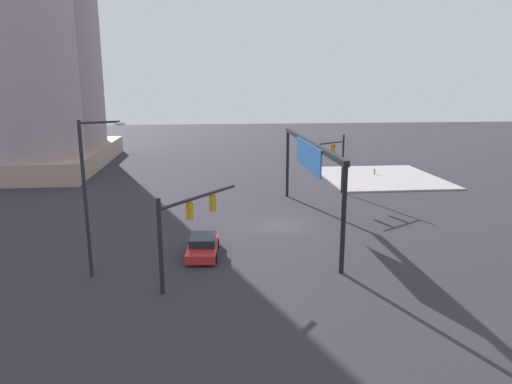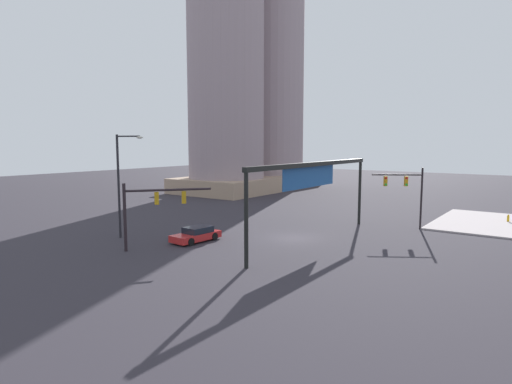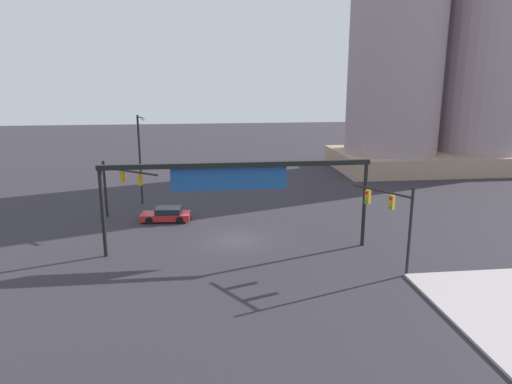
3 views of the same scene
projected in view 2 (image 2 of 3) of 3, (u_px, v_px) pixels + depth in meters
The scene contains 8 objects.
ground_plane at pixel (292, 238), 36.83m from camera, with size 185.24×185.24×0.00m, color #2E2A31.
sidewalk_corner at pixel (508, 225), 42.46m from camera, with size 14.21×12.94×0.15m, color #B1A4A5.
traffic_signal_near_corner at pixel (150, 204), 32.51m from camera, with size 5.28×4.22×5.12m.
traffic_signal_opposite_side at pixel (407, 187), 40.32m from camera, with size 2.64×4.05×5.82m.
streetlamp_curved_arm at pixel (121, 179), 36.35m from camera, with size 1.11×2.42×8.79m.
overhead_sign_gantry at pixel (314, 176), 34.89m from camera, with size 19.21×0.43×6.57m.
sedan_car_approaching at pixel (196, 234), 35.56m from camera, with size 4.35×2.16×1.21m.
fire_hydrant_on_curb at pixel (508, 218), 43.76m from camera, with size 0.33×0.22×0.71m.
Camera 2 is at (-31.20, -18.51, 8.09)m, focal length 30.24 mm.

